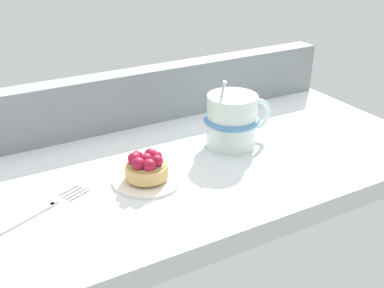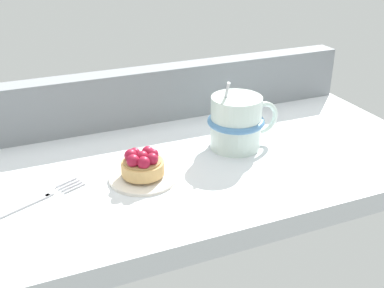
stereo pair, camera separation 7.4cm
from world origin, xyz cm
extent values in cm
cube|color=silver|center=(0.00, 0.00, -1.69)|extent=(88.56, 40.10, 3.38)
cube|color=gray|center=(0.00, 17.83, 5.03)|extent=(86.78, 4.44, 10.06)
cylinder|color=silver|center=(-4.76, -3.11, 0.47)|extent=(10.21, 10.21, 0.94)
cylinder|color=silver|center=(-4.76, -3.11, 0.24)|extent=(5.61, 5.61, 0.47)
cylinder|color=tan|center=(-4.76, -3.11, 1.89)|extent=(6.35, 6.35, 1.90)
cylinder|color=#AB854F|center=(-4.76, -3.11, 2.99)|extent=(5.59, 5.59, 0.30)
sphere|color=maroon|center=(-4.76, -3.11, 3.66)|extent=(1.86, 1.86, 1.86)
sphere|color=maroon|center=(-3.09, -3.01, 3.72)|extent=(1.71, 1.71, 1.71)
sphere|color=maroon|center=(-3.51, -1.91, 3.61)|extent=(1.90, 1.90, 1.90)
sphere|color=maroon|center=(-5.38, -1.36, 3.57)|extent=(1.68, 1.68, 1.68)
sphere|color=maroon|center=(-6.24, -2.19, 3.76)|extent=(1.89, 1.89, 1.89)
sphere|color=maroon|center=(-6.38, -3.91, 3.74)|extent=(1.91, 1.91, 1.91)
sphere|color=maroon|center=(-5.09, -4.87, 3.61)|extent=(1.92, 1.92, 1.92)
sphere|color=maroon|center=(-3.69, -4.44, 3.75)|extent=(1.80, 1.80, 1.80)
cylinder|color=silver|center=(12.78, 1.15, 4.46)|extent=(8.39, 8.39, 8.93)
torus|color=#4C7FB2|center=(12.78, 1.15, 4.71)|extent=(9.50, 9.50, 1.07)
torus|color=silver|center=(17.85, 1.15, 4.46)|extent=(5.83, 0.83, 5.83)
cylinder|color=#B7B7BC|center=(11.10, 1.78, 9.15)|extent=(0.64, 1.99, 5.04)
cube|color=#B7B7BC|center=(-24.04, -5.07, 0.30)|extent=(11.72, 5.73, 0.60)
cube|color=#B7B7BC|center=(-18.32, -2.53, 0.30)|extent=(1.32, 1.00, 0.60)
cube|color=#B7B7BC|center=(-14.67, -2.11, 0.30)|extent=(3.30, 1.64, 0.60)
cube|color=#B7B7BC|center=(-14.97, -1.44, 0.30)|extent=(3.30, 1.64, 0.60)
cube|color=#B7B7BC|center=(-15.27, -0.77, 0.30)|extent=(3.30, 1.64, 0.60)
cube|color=#B7B7BC|center=(-15.57, -0.10, 0.30)|extent=(3.30, 1.64, 0.60)
camera|label=1|loc=(-28.57, -59.15, 35.78)|focal=44.49mm
camera|label=2|loc=(-21.91, -62.41, 35.78)|focal=44.49mm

